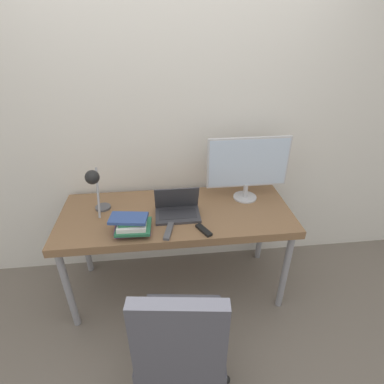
% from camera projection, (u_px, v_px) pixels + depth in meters
% --- Properties ---
extents(ground_plane, '(12.00, 12.00, 0.00)m').
position_uv_depth(ground_plane, '(182.00, 320.00, 2.31)').
color(ground_plane, '#70665B').
extents(wall_back, '(8.00, 0.05, 2.60)m').
position_uv_depth(wall_back, '(171.00, 126.00, 2.31)').
color(wall_back, silver).
rests_on(wall_back, ground_plane).
extents(desk, '(1.71, 0.69, 0.78)m').
position_uv_depth(desk, '(177.00, 219.00, 2.25)').
color(desk, brown).
rests_on(desk, ground_plane).
extents(laptop, '(0.32, 0.22, 0.22)m').
position_uv_depth(laptop, '(177.00, 209.00, 2.16)').
color(laptop, '#38383D').
rests_on(laptop, desk).
extents(monitor, '(0.62, 0.18, 0.50)m').
position_uv_depth(monitor, '(248.00, 165.00, 2.25)').
color(monitor, '#B7B7BC').
rests_on(monitor, desk).
extents(desk_lamp, '(0.11, 0.25, 0.39)m').
position_uv_depth(desk_lamp, '(95.00, 184.00, 2.02)').
color(desk_lamp, '#4C4C51').
rests_on(desk_lamp, desk).
extents(office_chair, '(0.56, 0.57, 0.99)m').
position_uv_depth(office_chair, '(181.00, 340.00, 1.57)').
color(office_chair, black).
rests_on(office_chair, ground_plane).
extents(book_stack, '(0.28, 0.22, 0.12)m').
position_uv_depth(book_stack, '(132.00, 224.00, 1.98)').
color(book_stack, '#753384').
rests_on(book_stack, desk).
extents(tv_remote, '(0.10, 0.15, 0.02)m').
position_uv_depth(tv_remote, '(204.00, 230.00, 2.01)').
color(tv_remote, black).
rests_on(tv_remote, desk).
extents(media_remote, '(0.08, 0.18, 0.02)m').
position_uv_depth(media_remote, '(169.00, 231.00, 2.00)').
color(media_remote, '#4C4C51').
rests_on(media_remote, desk).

